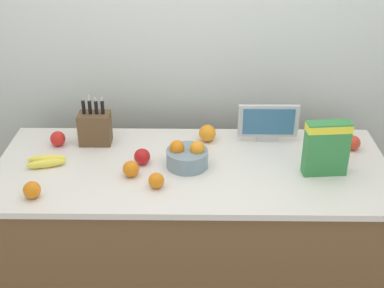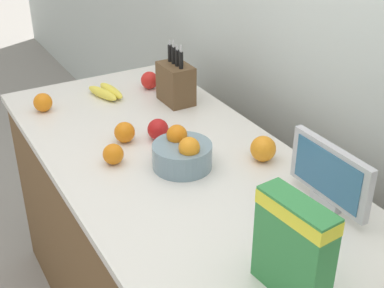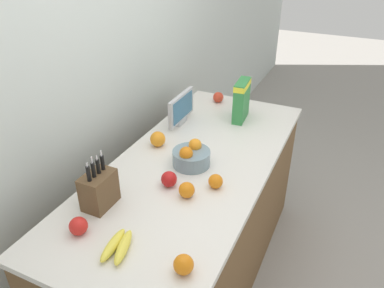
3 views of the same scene
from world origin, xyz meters
TOP-DOWN VIEW (x-y plane):
  - ground_plane at (0.00, 0.00)m, footprint 14.00×14.00m
  - wall_back at (0.00, 0.62)m, footprint 9.00×0.06m
  - counter at (0.00, 0.00)m, footprint 1.90×0.80m
  - knife_block at (-0.50, 0.23)m, footprint 0.16×0.11m
  - small_monitor at (0.39, 0.26)m, footprint 0.31×0.03m
  - cereal_box at (0.62, -0.06)m, footprint 0.21×0.09m
  - fruit_bowl at (-0.02, 0.00)m, footprint 0.20×0.20m
  - banana_bunch at (-0.70, -0.00)m, footprint 0.20×0.12m
  - apple_rightmost at (-0.24, 0.02)m, footprint 0.08×0.08m
  - apple_by_knife_block at (0.81, 0.18)m, footprint 0.08×0.08m
  - apple_leftmost at (-0.69, 0.20)m, footprint 0.08×0.08m
  - orange_front_left at (0.08, 0.26)m, footprint 0.09×0.09m
  - orange_mid_right at (-0.16, -0.19)m, footprint 0.07×0.07m
  - orange_front_center at (-0.69, -0.28)m, footprint 0.08×0.08m
  - orange_front_right at (-0.28, -0.10)m, footprint 0.08×0.08m

SIDE VIEW (x-z plane):
  - ground_plane at x=0.00m, z-range 0.00..0.00m
  - counter at x=0.00m, z-range 0.00..0.87m
  - banana_bunch at x=-0.70m, z-range 0.87..0.92m
  - orange_mid_right at x=-0.16m, z-range 0.87..0.95m
  - apple_by_knife_block at x=0.81m, z-range 0.87..0.95m
  - orange_front_right at x=-0.28m, z-range 0.87..0.95m
  - orange_front_center at x=-0.69m, z-range 0.87..0.95m
  - apple_leftmost at x=-0.69m, z-range 0.87..0.95m
  - apple_rightmost at x=-0.24m, z-range 0.87..0.95m
  - orange_front_left at x=0.08m, z-range 0.87..0.96m
  - fruit_bowl at x=-0.02m, z-range 0.86..0.99m
  - knife_block at x=-0.50m, z-range 0.83..1.09m
  - small_monitor at x=0.39m, z-range 0.88..1.09m
  - cereal_box at x=0.62m, z-range 0.89..1.15m
  - wall_back at x=0.00m, z-range 0.00..2.60m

